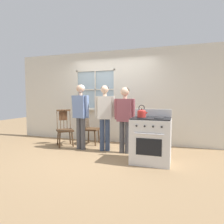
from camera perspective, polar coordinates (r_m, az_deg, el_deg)
name	(u,v)px	position (r m, az deg, el deg)	size (l,w,h in m)	color
ground_plane	(95,154)	(4.82, -4.79, -11.90)	(16.00, 16.00, 0.00)	#937551
wall_back	(115,97)	(5.93, 0.84, 4.18)	(6.40, 0.16, 2.70)	silver
chair_by_window	(65,130)	(5.65, -13.34, -5.01)	(0.58, 0.58, 1.00)	#4C331E
chair_near_wall	(91,129)	(5.73, -6.08, -4.79)	(0.44, 0.45, 1.00)	#4C331E
person_elderly_left	(81,111)	(5.14, -8.96, 0.42)	(0.54, 0.30, 1.65)	#4C4C51
person_teen_center	(105,112)	(4.94, -2.10, -0.01)	(0.51, 0.31, 1.63)	#384766
person_adult_right	(125,114)	(4.74, 3.67, -0.45)	(0.50, 0.23, 1.57)	#4C4C51
stove	(151,140)	(4.19, 11.07, -7.75)	(0.78, 0.68, 1.08)	silver
kettle	(142,113)	(4.01, 8.46, -0.29)	(0.21, 0.17, 0.25)	red
potted_plant	(102,107)	(5.98, -2.95, 1.55)	(0.14, 0.14, 0.29)	beige
handbag	(63,115)	(5.83, -13.81, -0.92)	(0.25, 0.25, 0.31)	brown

